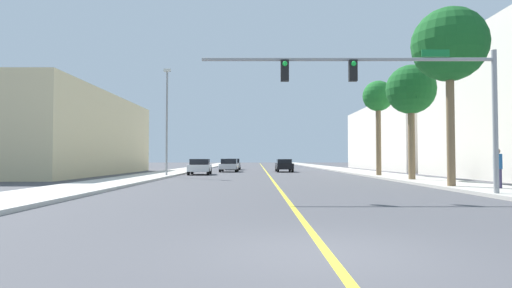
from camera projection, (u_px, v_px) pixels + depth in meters
ground at (264, 171)px, 48.62m from camera, size 192.00×192.00×0.00m
sidewalk_left at (180, 171)px, 48.58m from camera, size 3.66×168.00×0.15m
sidewalk_right at (347, 171)px, 48.67m from camera, size 3.66×168.00×0.15m
lane_marking_center at (264, 171)px, 48.62m from camera, size 0.16×144.00×0.01m
building_left_near at (23, 135)px, 38.91m from camera, size 16.91×24.15×7.40m
building_right_far at (425, 137)px, 56.42m from camera, size 15.50×27.03×8.63m
traffic_signal_mast at (395, 85)px, 16.49m from camera, size 11.63×0.36×5.65m
street_lamp at (165, 116)px, 33.82m from camera, size 0.56×0.28×8.61m
palm_near at (447, 46)px, 20.87m from camera, size 3.67×3.67×8.87m
palm_mid at (409, 91)px, 27.33m from camera, size 3.19×3.19×7.45m
palm_far at (376, 99)px, 33.85m from camera, size 2.46×2.46×7.63m
car_black at (282, 165)px, 46.11m from camera, size 1.81×4.27×1.41m
car_silver at (227, 165)px, 46.16m from camera, size 2.00×3.85×1.44m
car_gray at (231, 164)px, 54.49m from camera, size 1.94×4.15×1.45m
car_white at (198, 167)px, 38.42m from camera, size 2.07×4.00×1.44m
pedestrian at (495, 168)px, 19.16m from camera, size 0.38×0.38×1.80m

